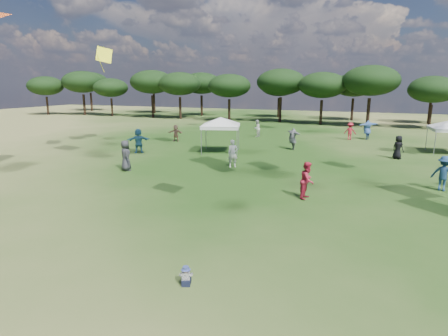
# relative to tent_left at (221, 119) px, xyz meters

# --- Properties ---
(ground) EXTENTS (140.00, 140.00, 0.00)m
(ground) POSITION_rel_tent_left_xyz_m (6.88, -20.60, -2.65)
(ground) COLOR #234514
(ground) RESTS_ON ground
(tree_line) EXTENTS (108.78, 17.63, 7.77)m
(tree_line) POSITION_rel_tent_left_xyz_m (9.27, 26.80, 2.78)
(tree_line) COLOR black
(tree_line) RESTS_ON ground
(tent_left) EXTENTS (5.58, 5.58, 3.07)m
(tent_left) POSITION_rel_tent_left_xyz_m (0.00, 0.00, 0.00)
(tent_left) COLOR gray
(tent_left) RESTS_ON ground
(toddler) EXTENTS (0.41, 0.45, 0.54)m
(toddler) POSITION_rel_tent_left_xyz_m (6.90, -18.84, -2.41)
(toddler) COLOR black
(toddler) RESTS_ON ground
(festival_crowd) EXTENTS (28.70, 23.12, 1.92)m
(festival_crowd) POSITION_rel_tent_left_xyz_m (6.31, 2.15, -1.76)
(festival_crowd) COLOR #515055
(festival_crowd) RESTS_ON ground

